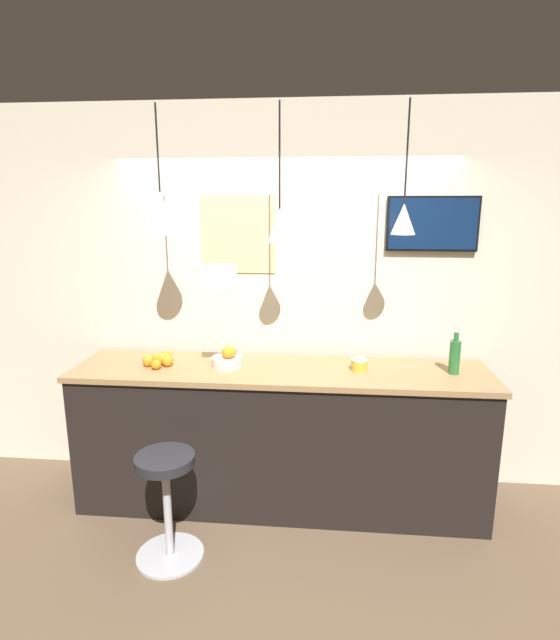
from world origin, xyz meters
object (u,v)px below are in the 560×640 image
juice_bottle (455,356)px  bar_stool (167,491)px  fruit_bowl (228,358)px  spread_jar (359,365)px  mounted_tv (433,224)px

juice_bottle → bar_stool: bearing=-159.6°
fruit_bowl → spread_jar: 0.93m
juice_bottle → mounted_tv: size_ratio=0.45×
bar_stool → spread_jar: size_ratio=6.23×
mounted_tv → juice_bottle: bearing=-71.5°
fruit_bowl → juice_bottle: (1.56, 0.00, 0.06)m
spread_jar → bar_stool: bearing=-150.2°
juice_bottle → mounted_tv: 0.96m
fruit_bowl → mounted_tv: 1.75m
spread_jar → fruit_bowl: bearing=-179.8°
bar_stool → fruit_bowl: size_ratio=3.15×
fruit_bowl → juice_bottle: size_ratio=0.77×
spread_jar → mounted_tv: bearing=37.3°
fruit_bowl → mounted_tv: (1.43, 0.39, 0.93)m
fruit_bowl → mounted_tv: bearing=15.3°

